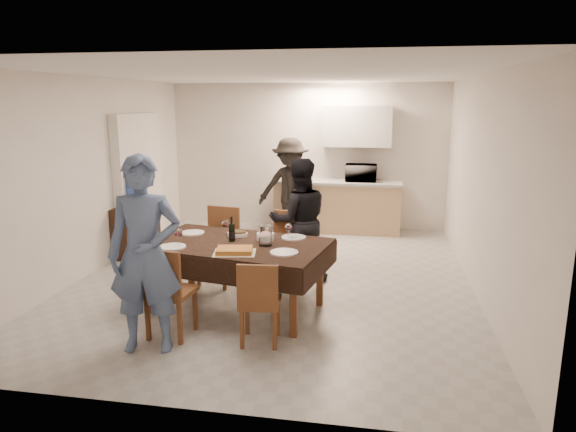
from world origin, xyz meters
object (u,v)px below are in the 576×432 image
at_px(savoury_tart, 234,251).
at_px(person_far, 299,221).
at_px(console, 137,230).
at_px(water_jug, 134,191).
at_px(microwave, 361,173).
at_px(water_pitcher, 265,236).
at_px(person_near, 145,255).
at_px(person_kitchen, 290,187).
at_px(wine_bottle, 232,229).
at_px(dining_table, 235,246).

bearing_deg(savoury_tart, person_far, 72.53).
relative_size(console, water_jug, 1.90).
distance_m(savoury_tart, microwave, 4.28).
distance_m(console, water_pitcher, 3.07).
relative_size(console, person_far, 0.51).
height_order(water_jug, water_pitcher, water_jug).
xyz_separation_m(savoury_tart, person_far, (0.45, 1.43, -0.00)).
bearing_deg(person_near, microwave, 57.87).
distance_m(savoury_tart, person_kitchen, 3.67).
height_order(person_near, person_kitchen, person_near).
bearing_deg(person_far, savoury_tart, 53.37).
bearing_deg(console, wine_bottle, -40.94).
height_order(console, person_kitchen, person_kitchen).
height_order(microwave, person_near, person_near).
distance_m(water_jug, person_far, 2.71).
distance_m(water_jug, wine_bottle, 2.66).
xyz_separation_m(dining_table, console, (-2.06, 1.79, -0.36)).
xyz_separation_m(dining_table, water_pitcher, (0.35, -0.05, 0.15)).
bearing_deg(wine_bottle, savoury_tart, -70.77).
bearing_deg(person_near, wine_bottle, 53.77).
height_order(person_near, person_far, person_near).
relative_size(savoury_tart, person_far, 0.27).
bearing_deg(microwave, savoury_tart, 74.71).
bearing_deg(dining_table, person_near, -106.62).
bearing_deg(console, savoury_tart, -45.19).
xyz_separation_m(console, wine_bottle, (2.01, -1.74, 0.53)).
height_order(console, microwave, microwave).
xyz_separation_m(water_pitcher, person_kitchen, (-0.30, 3.34, -0.04)).
relative_size(microwave, person_near, 0.29).
distance_m(microwave, person_far, 2.79).
bearing_deg(water_pitcher, wine_bottle, 165.96).
distance_m(dining_table, water_jug, 2.74).
height_order(water_jug, savoury_tart, water_jug).
xyz_separation_m(water_pitcher, savoury_tart, (-0.25, -0.33, -0.08)).
bearing_deg(person_near, water_pitcher, 36.23).
distance_m(water_jug, water_pitcher, 3.03).
relative_size(wine_bottle, person_near, 0.15).
height_order(dining_table, microwave, microwave).
height_order(console, wine_bottle, wine_bottle).
bearing_deg(dining_table, wine_bottle, 146.02).
distance_m(water_jug, person_kitchen, 2.59).
distance_m(wine_bottle, person_kitchen, 3.25).
relative_size(dining_table, person_kitchen, 1.28).
height_order(dining_table, water_jug, water_jug).
bearing_deg(savoury_tart, dining_table, 104.74).
distance_m(wine_bottle, microwave, 3.91).
height_order(savoury_tart, person_kitchen, person_kitchen).
distance_m(dining_table, water_pitcher, 0.38).
bearing_deg(water_pitcher, microwave, 76.98).
height_order(console, savoury_tart, savoury_tart).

